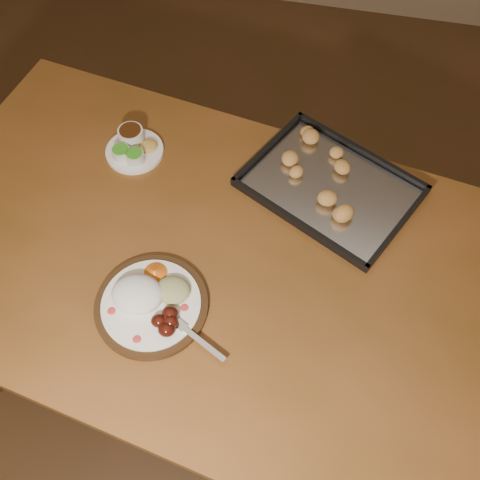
# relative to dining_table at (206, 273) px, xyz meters

# --- Properties ---
(ground) EXTENTS (4.00, 4.00, 0.00)m
(ground) POSITION_rel_dining_table_xyz_m (-0.10, 0.11, -0.65)
(ground) COLOR #52301C
(ground) RESTS_ON ground
(dining_table) EXTENTS (1.63, 1.14, 0.75)m
(dining_table) POSITION_rel_dining_table_xyz_m (0.00, 0.00, 0.00)
(dining_table) COLOR brown
(dining_table) RESTS_ON ground
(dinner_plate) EXTENTS (0.32, 0.26, 0.06)m
(dinner_plate) POSITION_rel_dining_table_xyz_m (-0.09, -0.15, 0.12)
(dinner_plate) COLOR #301D0D
(dinner_plate) RESTS_ON dining_table
(condiment_saucer) EXTENTS (0.16, 0.16, 0.05)m
(condiment_saucer) POSITION_rel_dining_table_xyz_m (-0.26, 0.27, 0.12)
(condiment_saucer) COLOR white
(condiment_saucer) RESTS_ON dining_table
(baking_tray) EXTENTS (0.51, 0.46, 0.04)m
(baking_tray) POSITION_rel_dining_table_xyz_m (0.27, 0.26, 0.11)
(baking_tray) COLOR black
(baking_tray) RESTS_ON dining_table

